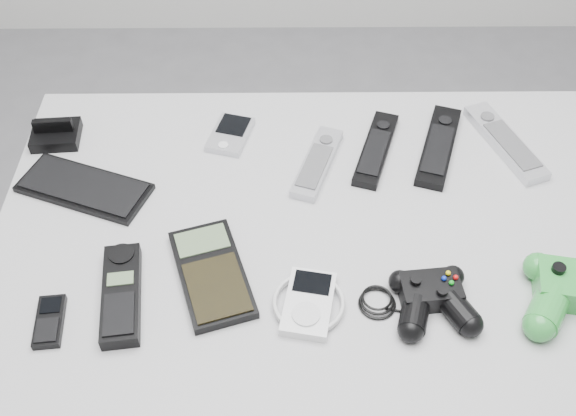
{
  "coord_description": "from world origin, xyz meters",
  "views": [
    {
      "loc": [
        -0.08,
        -0.68,
        1.55
      ],
      "look_at": [
        -0.08,
        0.06,
        0.74
      ],
      "focal_mm": 42.0,
      "sensor_mm": 36.0,
      "label": 1
    }
  ],
  "objects_px": {
    "pda_keyboard": "(84,187)",
    "remote_black_a": "(376,148)",
    "cordless_handset": "(121,294)",
    "controller_black": "(433,297)",
    "mp3_player": "(309,303)",
    "controller_green": "(576,294)",
    "pda": "(230,134)",
    "remote_silver_a": "(317,162)",
    "calculator": "(212,273)",
    "remote_black_b": "(439,146)",
    "remote_silver_b": "(505,141)",
    "mobile_phone": "(49,321)",
    "desk": "(319,246)"
  },
  "relations": [
    {
      "from": "pda_keyboard",
      "to": "remote_black_a",
      "type": "relative_size",
      "value": 1.16
    },
    {
      "from": "cordless_handset",
      "to": "controller_black",
      "type": "distance_m",
      "value": 0.46
    },
    {
      "from": "pda_keyboard",
      "to": "remote_black_a",
      "type": "distance_m",
      "value": 0.52
    },
    {
      "from": "mp3_player",
      "to": "controller_green",
      "type": "height_order",
      "value": "controller_green"
    },
    {
      "from": "pda",
      "to": "mp3_player",
      "type": "height_order",
      "value": "mp3_player"
    },
    {
      "from": "remote_silver_a",
      "to": "calculator",
      "type": "distance_m",
      "value": 0.3
    },
    {
      "from": "pda_keyboard",
      "to": "cordless_handset",
      "type": "xyz_separation_m",
      "value": [
        0.1,
        -0.23,
        0.01
      ]
    },
    {
      "from": "pda",
      "to": "controller_black",
      "type": "xyz_separation_m",
      "value": [
        0.32,
        -0.38,
        0.01
      ]
    },
    {
      "from": "pda",
      "to": "calculator",
      "type": "relative_size",
      "value": 0.54
    },
    {
      "from": "remote_silver_a",
      "to": "controller_green",
      "type": "bearing_deg",
      "value": -19.78
    },
    {
      "from": "remote_black_b",
      "to": "calculator",
      "type": "height_order",
      "value": "remote_black_b"
    },
    {
      "from": "remote_silver_a",
      "to": "remote_silver_b",
      "type": "bearing_deg",
      "value": 27.78
    },
    {
      "from": "pda",
      "to": "controller_black",
      "type": "relative_size",
      "value": 0.48
    },
    {
      "from": "cordless_handset",
      "to": "calculator",
      "type": "height_order",
      "value": "cordless_handset"
    },
    {
      "from": "pda",
      "to": "remote_silver_a",
      "type": "xyz_separation_m",
      "value": [
        0.16,
        -0.08,
        0.0
      ]
    },
    {
      "from": "remote_silver_a",
      "to": "mobile_phone",
      "type": "height_order",
      "value": "remote_silver_a"
    },
    {
      "from": "mp3_player",
      "to": "pda_keyboard",
      "type": "bearing_deg",
      "value": 158.05
    },
    {
      "from": "pda_keyboard",
      "to": "mobile_phone",
      "type": "height_order",
      "value": "same"
    },
    {
      "from": "calculator",
      "to": "remote_silver_b",
      "type": "bearing_deg",
      "value": 12.11
    },
    {
      "from": "pda",
      "to": "mp3_player",
      "type": "xyz_separation_m",
      "value": [
        0.13,
        -0.38,
        0.0
      ]
    },
    {
      "from": "remote_black_a",
      "to": "controller_black",
      "type": "height_order",
      "value": "controller_black"
    },
    {
      "from": "mp3_player",
      "to": "remote_silver_b",
      "type": "bearing_deg",
      "value": 54.26
    },
    {
      "from": "pda",
      "to": "controller_green",
      "type": "xyz_separation_m",
      "value": [
        0.53,
        -0.38,
        0.02
      ]
    },
    {
      "from": "remote_silver_a",
      "to": "remote_black_b",
      "type": "xyz_separation_m",
      "value": [
        0.22,
        0.04,
        0.0
      ]
    },
    {
      "from": "controller_green",
      "to": "pda_keyboard",
      "type": "bearing_deg",
      "value": 173.43
    },
    {
      "from": "mobile_phone",
      "to": "controller_green",
      "type": "xyz_separation_m",
      "value": [
        0.77,
        0.03,
        0.02
      ]
    },
    {
      "from": "cordless_handset",
      "to": "calculator",
      "type": "relative_size",
      "value": 0.91
    },
    {
      "from": "mp3_player",
      "to": "controller_black",
      "type": "xyz_separation_m",
      "value": [
        0.18,
        0.0,
        0.01
      ]
    },
    {
      "from": "remote_black_b",
      "to": "mobile_phone",
      "type": "relative_size",
      "value": 2.47
    },
    {
      "from": "remote_silver_a",
      "to": "remote_black_a",
      "type": "distance_m",
      "value": 0.11
    },
    {
      "from": "remote_black_a",
      "to": "remote_black_b",
      "type": "distance_m",
      "value": 0.11
    },
    {
      "from": "pda_keyboard",
      "to": "calculator",
      "type": "bearing_deg",
      "value": -17.78
    },
    {
      "from": "desk",
      "to": "pda",
      "type": "height_order",
      "value": "pda"
    },
    {
      "from": "mobile_phone",
      "to": "mp3_player",
      "type": "xyz_separation_m",
      "value": [
        0.38,
        0.03,
        0.0
      ]
    },
    {
      "from": "controller_black",
      "to": "controller_green",
      "type": "distance_m",
      "value": 0.21
    },
    {
      "from": "remote_silver_a",
      "to": "calculator",
      "type": "bearing_deg",
      "value": -105.8
    },
    {
      "from": "remote_black_b",
      "to": "controller_green",
      "type": "xyz_separation_m",
      "value": [
        0.14,
        -0.34,
        0.02
      ]
    },
    {
      "from": "remote_silver_b",
      "to": "controller_black",
      "type": "distance_m",
      "value": 0.4
    },
    {
      "from": "calculator",
      "to": "desk",
      "type": "bearing_deg",
      "value": 15.13
    },
    {
      "from": "remote_silver_a",
      "to": "remote_silver_b",
      "type": "distance_m",
      "value": 0.35
    },
    {
      "from": "pda",
      "to": "mp3_player",
      "type": "relative_size",
      "value": 0.89
    },
    {
      "from": "desk",
      "to": "pda",
      "type": "xyz_separation_m",
      "value": [
        -0.16,
        0.21,
        0.07
      ]
    },
    {
      "from": "pda",
      "to": "remote_black_a",
      "type": "relative_size",
      "value": 0.53
    },
    {
      "from": "mobile_phone",
      "to": "remote_black_a",
      "type": "bearing_deg",
      "value": 29.87
    },
    {
      "from": "mp3_player",
      "to": "controller_green",
      "type": "xyz_separation_m",
      "value": [
        0.39,
        0.0,
        0.02
      ]
    },
    {
      "from": "mobile_phone",
      "to": "controller_black",
      "type": "height_order",
      "value": "controller_black"
    },
    {
      "from": "controller_green",
      "to": "calculator",
      "type": "bearing_deg",
      "value": -174.91
    },
    {
      "from": "pda",
      "to": "mobile_phone",
      "type": "height_order",
      "value": "pda"
    },
    {
      "from": "remote_black_a",
      "to": "cordless_handset",
      "type": "distance_m",
      "value": 0.52
    },
    {
      "from": "desk",
      "to": "calculator",
      "type": "height_order",
      "value": "calculator"
    }
  ]
}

